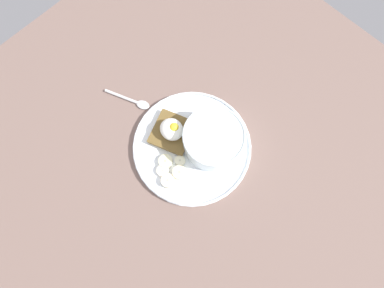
{
  "coord_description": "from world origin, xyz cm",
  "views": [
    {
      "loc": [
        -14.4,
        14.59,
        75.86
      ],
      "look_at": [
        0.0,
        0.0,
        5.0
      ],
      "focal_mm": 28.0,
      "sensor_mm": 36.0,
      "label": 1
    }
  ],
  "objects": [
    {
      "name": "banana_slice_left",
      "position": [
        -2.1,
        10.46,
        3.7
      ],
      "size": [
        4.97,
        4.96,
        1.64
      ],
      "color": "#F3E5C1",
      "rests_on": "plate"
    },
    {
      "name": "ground_plane",
      "position": [
        0.0,
        0.0,
        1.0
      ],
      "size": [
        120.0,
        120.0,
        2.0
      ],
      "primitive_type": "cube",
      "color": "#725A52",
      "rests_on": "ground"
    },
    {
      "name": "banana_slice_front",
      "position": [
        -2.67,
        7.06,
        3.69
      ],
      "size": [
        4.78,
        4.78,
        1.44
      ],
      "color": "beige",
      "rests_on": "plate"
    },
    {
      "name": "banana_slice_inner",
      "position": [
        1.81,
        7.49,
        3.57
      ],
      "size": [
        4.79,
        4.81,
        1.23
      ],
      "color": "beige",
      "rests_on": "plate"
    },
    {
      "name": "oatmeal_bowl",
      "position": [
        -3.13,
        -4.17,
        6.35
      ],
      "size": [
        15.0,
        15.0,
        6.9
      ],
      "color": "white",
      "rests_on": "plate"
    },
    {
      "name": "banana_slice_right",
      "position": [
        -0.62,
        4.84,
        3.49
      ],
      "size": [
        3.45,
        3.43,
        1.06
      ],
      "color": "#EFEDC5",
      "rests_on": "plate"
    },
    {
      "name": "banana_slice_back",
      "position": [
        0.62,
        9.59,
        3.49
      ],
      "size": [
        3.39,
        3.35,
        1.07
      ],
      "color": "#F6E1BE",
      "rests_on": "plate"
    },
    {
      "name": "toast_slice",
      "position": [
        5.93,
        1.12,
        3.89
      ],
      "size": [
        12.52,
        12.52,
        1.6
      ],
      "color": "brown",
      "rests_on": "plate"
    },
    {
      "name": "poached_egg",
      "position": [
        5.86,
        1.03,
        6.39
      ],
      "size": [
        6.91,
        7.56,
        3.92
      ],
      "color": "white",
      "rests_on": "toast_slice"
    },
    {
      "name": "spoon",
      "position": [
        20.25,
        2.08,
        2.4
      ],
      "size": [
        12.62,
        6.4,
        0.8
      ],
      "color": "silver",
      "rests_on": "ground_plane"
    },
    {
      "name": "plate",
      "position": [
        0.0,
        0.0,
        2.8
      ],
      "size": [
        30.1,
        30.1,
        1.6
      ],
      "color": "white",
      "rests_on": "ground_plane"
    }
  ]
}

